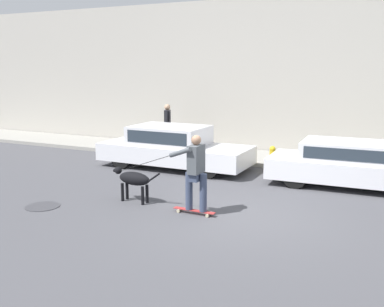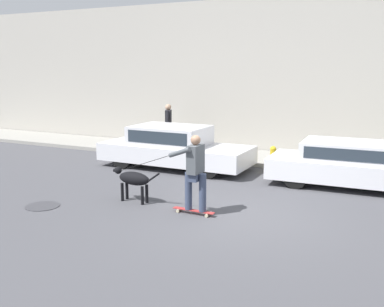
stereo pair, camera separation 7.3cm
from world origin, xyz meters
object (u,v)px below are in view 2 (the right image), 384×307
object	(u,v)px
dog	(133,179)
skateboarder	(195,170)
fire_hydrant	(273,158)
pedestrian_with_bag	(169,125)
parked_car_0	(174,148)
parked_car_1	(351,165)

from	to	relation	value
dog	skateboarder	distance (m)	1.71
skateboarder	fire_hydrant	world-z (taller)	skateboarder
pedestrian_with_bag	dog	bearing A→B (deg)	-91.76
parked_car_0	fire_hydrant	world-z (taller)	parked_car_0
dog	skateboarder	xyz separation A→B (m)	(1.64, -0.20, 0.42)
dog	pedestrian_with_bag	distance (m)	5.81
parked_car_1	skateboarder	size ratio (longest dim) A/B	1.67
parked_car_0	fire_hydrant	xyz separation A→B (m)	(2.83, 0.88, -0.22)
dog	pedestrian_with_bag	bearing A→B (deg)	-64.17
parked_car_0	parked_car_1	size ratio (longest dim) A/B	1.10
dog	fire_hydrant	bearing A→B (deg)	-109.39
pedestrian_with_bag	fire_hydrant	distance (m)	4.22
fire_hydrant	pedestrian_with_bag	bearing A→B (deg)	166.02
skateboarder	dog	bearing A→B (deg)	-5.61
parked_car_0	pedestrian_with_bag	size ratio (longest dim) A/B	2.83
parked_car_0	skateboarder	bearing A→B (deg)	-55.73
skateboarder	parked_car_1	bearing A→B (deg)	-123.87
parked_car_0	fire_hydrant	distance (m)	2.97
skateboarder	parked_car_0	bearing A→B (deg)	-54.95
skateboarder	pedestrian_with_bag	bearing A→B (deg)	-55.23
parked_car_0	pedestrian_with_bag	bearing A→B (deg)	123.45
pedestrian_with_bag	parked_car_1	bearing A→B (deg)	-39.33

